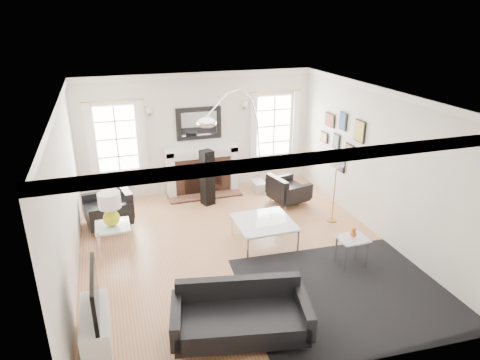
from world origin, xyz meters
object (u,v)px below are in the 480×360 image
object	(u,v)px
fireplace	(202,171)
gourd_lamp	(110,207)
sofa	(240,316)
arc_floor_lamp	(236,143)
armchair_left	(111,209)
coffee_table	(264,223)
armchair_right	(287,191)

from	to	relation	value
fireplace	gourd_lamp	xyz separation A→B (m)	(-2.12, -2.37, 0.44)
fireplace	sofa	xyz separation A→B (m)	(-0.62, -4.90, -0.22)
sofa	arc_floor_lamp	world-z (taller)	arc_floor_lamp
armchair_left	arc_floor_lamp	size ratio (longest dim) A/B	0.40
sofa	arc_floor_lamp	distance (m)	4.27
coffee_table	gourd_lamp	size ratio (longest dim) A/B	1.71
armchair_left	coffee_table	bearing A→B (deg)	-30.96
fireplace	arc_floor_lamp	xyz separation A→B (m)	(0.54, -0.95, 0.91)
coffee_table	fireplace	bearing A→B (deg)	101.19
sofa	armchair_right	world-z (taller)	sofa
arc_floor_lamp	gourd_lamp	bearing A→B (deg)	-151.98
gourd_lamp	arc_floor_lamp	xyz separation A→B (m)	(2.66, 1.42, 0.47)
sofa	armchair_right	distance (m)	4.34
fireplace	armchair_left	distance (m)	2.41
coffee_table	gourd_lamp	world-z (taller)	gourd_lamp
fireplace	coffee_table	bearing A→B (deg)	-78.81
armchair_right	coffee_table	bearing A→B (deg)	-126.44
armchair_right	gourd_lamp	xyz separation A→B (m)	(-3.77, -1.17, 0.67)
armchair_left	armchair_right	world-z (taller)	armchair_left
armchair_left	gourd_lamp	bearing A→B (deg)	-89.39
armchair_right	arc_floor_lamp	bearing A→B (deg)	167.47
armchair_left	gourd_lamp	size ratio (longest dim) A/B	1.78
coffee_table	arc_floor_lamp	world-z (taller)	arc_floor_lamp
sofa	fireplace	bearing A→B (deg)	82.73
fireplace	coffee_table	world-z (taller)	fireplace
sofa	armchair_right	xyz separation A→B (m)	(2.27, 3.70, -0.01)
armchair_right	gourd_lamp	bearing A→B (deg)	-162.75
coffee_table	arc_floor_lamp	xyz separation A→B (m)	(0.01, 1.76, 1.02)
arc_floor_lamp	sofa	bearing A→B (deg)	-106.46
gourd_lamp	armchair_left	bearing A→B (deg)	90.61
armchair_left	armchair_right	xyz separation A→B (m)	(3.79, -0.09, -0.05)
armchair_left	arc_floor_lamp	bearing A→B (deg)	3.28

